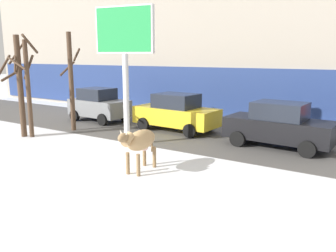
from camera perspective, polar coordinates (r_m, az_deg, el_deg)
name	(u,v)px	position (r m, az deg, el deg)	size (l,w,h in m)	color
ground_plane	(90,183)	(10.41, -12.79, -9.27)	(120.00, 120.00, 0.00)	white
road_strip	(203,136)	(15.96, 5.77, -1.71)	(60.00, 5.60, 0.01)	#514F4C
building_facade	(261,8)	(22.50, 15.20, 18.40)	(44.00, 6.10, 13.00)	#A39989
cow_tan	(140,141)	(10.95, -4.67, -2.53)	(0.72, 1.92, 1.54)	tan
billboard	(125,39)	(14.06, -7.21, 14.17)	(2.52, 0.63, 5.56)	silver
car_grey_hatchback	(99,105)	(19.94, -11.39, 3.47)	(3.58, 2.07, 1.86)	slate
car_yellow_sedan	(176,113)	(16.95, 1.36, 2.23)	(4.29, 2.15, 1.84)	gold
car_black_sedan	(279,125)	(14.57, 17.89, 0.13)	(4.29, 2.15, 1.84)	black
bare_tree_left_lot	(20,82)	(16.91, -23.33, 6.69)	(1.86, 1.85, 4.57)	#4C3828
bare_tree_right_lot	(26,84)	(16.67, -22.43, 6.46)	(1.25, 1.18, 4.45)	#4C3828
bare_tree_far_back	(71,81)	(17.54, -15.74, 7.22)	(1.04, 0.82, 4.77)	#4C3828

